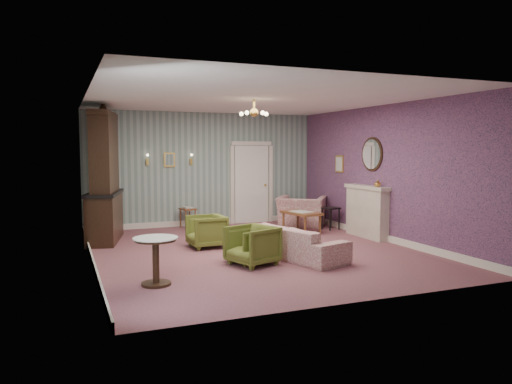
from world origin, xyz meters
name	(u,v)px	position (x,y,z in m)	size (l,w,h in m)	color
floor	(254,250)	(0.00, 0.00, 0.00)	(7.00, 7.00, 0.00)	#884F59
ceiling	(254,99)	(0.00, 0.00, 2.90)	(7.00, 7.00, 0.00)	white
wall_back	(204,169)	(0.00, 3.50, 1.45)	(6.00, 6.00, 0.00)	slate
wall_front	(357,189)	(0.00, -3.50, 1.45)	(6.00, 6.00, 0.00)	slate
wall_left	(89,179)	(-3.00, 0.00, 1.45)	(7.00, 7.00, 0.00)	slate
wall_right	(384,173)	(3.00, 0.00, 1.45)	(7.00, 7.00, 0.00)	slate
wall_right_floral	(383,173)	(2.98, 0.00, 1.45)	(7.00, 7.00, 0.00)	#AD567F
door	(251,182)	(1.30, 3.46, 1.08)	(1.12, 0.12, 2.16)	white
olive_chair_a	(252,243)	(-0.47, -1.09, 0.37)	(0.72, 0.67, 0.74)	#5A6322
olive_chair_b	(248,243)	(-0.47, -0.88, 0.33)	(0.64, 0.60, 0.66)	#5A6322
olive_chair_c	(207,230)	(-0.77, 0.64, 0.36)	(0.69, 0.65, 0.71)	#5A6322
sofa_chintz	(296,237)	(0.45, -0.89, 0.39)	(1.99, 0.58, 0.78)	#993D53
wingback_chair	(302,206)	(2.26, 2.38, 0.51)	(1.16, 0.76, 1.02)	#993D53
dresser	(104,173)	(-2.59, 2.11, 1.45)	(0.60, 1.74, 2.91)	black
fireplace	(367,211)	(2.86, 0.40, 0.58)	(0.30, 1.40, 1.16)	beige
mantel_vase	(378,183)	(2.84, 0.00, 1.23)	(0.15, 0.15, 0.15)	gold
oval_mirror	(372,154)	(2.96, 0.40, 1.85)	(0.04, 0.76, 0.84)	white
framed_print	(340,164)	(2.97, 1.75, 1.60)	(0.04, 0.34, 0.42)	gold
coffee_table	(301,222)	(1.78, 1.47, 0.25)	(0.55, 0.98, 0.50)	brown
side_table_black	(331,218)	(2.65, 1.61, 0.28)	(0.37, 0.37, 0.55)	black
pedestal_table	(156,261)	(-2.21, -1.74, 0.35)	(0.64, 0.64, 0.70)	black
nesting_table	(188,217)	(-0.53, 3.15, 0.27)	(0.33, 0.42, 0.54)	brown
gilt_mirror_back	(169,160)	(-0.90, 3.46, 1.70)	(0.28, 0.06, 0.36)	gold
sconce_left	(147,160)	(-1.45, 3.44, 1.70)	(0.16, 0.12, 0.30)	gold
sconce_right	(191,160)	(-0.35, 3.44, 1.70)	(0.16, 0.12, 0.30)	gold
chandelier	(254,114)	(0.00, 0.00, 2.63)	(0.56, 0.56, 0.36)	gold
burgundy_cushion	(303,208)	(2.21, 2.23, 0.48)	(0.38, 0.10, 0.38)	maroon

